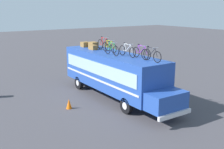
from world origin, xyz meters
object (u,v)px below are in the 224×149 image
(rooftop_bicycle_2, at_px, (109,47))
(rooftop_bicycle_6, at_px, (151,55))
(bus, at_px, (114,72))
(luggage_bag_2, at_px, (93,45))
(rooftop_bicycle_5, at_px, (141,53))
(luggage_bag_3, at_px, (93,47))
(luggage_bag_1, at_px, (85,44))
(rooftop_bicycle_4, at_px, (127,51))
(rooftop_bicycle_3, at_px, (112,49))
(traffic_cone, at_px, (69,104))
(rooftop_bicycle_1, at_px, (104,44))

(rooftop_bicycle_2, bearing_deg, rooftop_bicycle_6, 2.58)
(bus, bearing_deg, rooftop_bicycle_6, 4.87)
(luggage_bag_2, relative_size, rooftop_bicycle_2, 0.43)
(rooftop_bicycle_5, bearing_deg, luggage_bag_3, -172.61)
(luggage_bag_1, distance_m, rooftop_bicycle_4, 5.42)
(rooftop_bicycle_3, height_order, rooftop_bicycle_4, rooftop_bicycle_3)
(rooftop_bicycle_3, distance_m, rooftop_bicycle_4, 1.13)
(luggage_bag_1, relative_size, rooftop_bicycle_3, 0.35)
(luggage_bag_2, xyz_separation_m, rooftop_bicycle_4, (4.63, -0.18, 0.14))
(bus, xyz_separation_m, rooftop_bicycle_2, (-0.74, 0.10, 1.62))
(bus, relative_size, traffic_cone, 17.55)
(rooftop_bicycle_5, bearing_deg, rooftop_bicycle_4, -164.62)
(rooftop_bicycle_1, xyz_separation_m, traffic_cone, (2.18, -3.93, -3.16))
(luggage_bag_1, bearing_deg, luggage_bag_3, -7.31)
(luggage_bag_3, height_order, rooftop_bicycle_2, rooftop_bicycle_2)
(luggage_bag_1, bearing_deg, luggage_bag_2, 21.68)
(bus, height_order, rooftop_bicycle_5, rooftop_bicycle_5)
(rooftop_bicycle_5, relative_size, traffic_cone, 2.76)
(luggage_bag_2, height_order, rooftop_bicycle_5, rooftop_bicycle_5)
(rooftop_bicycle_4, relative_size, traffic_cone, 2.81)
(rooftop_bicycle_1, bearing_deg, rooftop_bicycle_3, -19.29)
(luggage_bag_1, distance_m, rooftop_bicycle_3, 4.44)
(luggage_bag_1, xyz_separation_m, luggage_bag_2, (0.78, 0.31, 0.03))
(rooftop_bicycle_2, bearing_deg, rooftop_bicycle_1, 167.35)
(luggage_bag_2, bearing_deg, rooftop_bicycle_4, -2.27)
(rooftop_bicycle_4, bearing_deg, rooftop_bicycle_1, 175.76)
(rooftop_bicycle_2, height_order, rooftop_bicycle_5, rooftop_bicycle_2)
(bus, bearing_deg, luggage_bag_1, -179.80)
(bus, xyz_separation_m, rooftop_bicycle_3, (0.32, -0.41, 1.62))
(luggage_bag_2, relative_size, rooftop_bicycle_4, 0.43)
(rooftop_bicycle_6, bearing_deg, rooftop_bicycle_2, -177.42)
(rooftop_bicycle_6, bearing_deg, bus, -175.13)
(luggage_bag_3, bearing_deg, luggage_bag_1, 172.69)
(rooftop_bicycle_5, distance_m, traffic_cone, 5.46)
(luggage_bag_2, relative_size, rooftop_bicycle_3, 0.45)
(bus, bearing_deg, traffic_cone, -84.59)
(bus, height_order, rooftop_bicycle_1, rooftop_bicycle_1)
(luggage_bag_2, bearing_deg, rooftop_bicycle_1, 1.97)
(bus, distance_m, luggage_bag_2, 3.63)
(bus, relative_size, luggage_bag_3, 14.90)
(luggage_bag_3, bearing_deg, rooftop_bicycle_3, -3.83)
(rooftop_bicycle_3, relative_size, rooftop_bicycle_5, 0.98)
(rooftop_bicycle_5, bearing_deg, luggage_bag_1, -176.30)
(rooftop_bicycle_4, distance_m, traffic_cone, 4.93)
(bus, distance_m, rooftop_bicycle_4, 2.09)
(rooftop_bicycle_2, xyz_separation_m, traffic_cone, (1.08, -3.68, -3.13))
(bus, xyz_separation_m, luggage_bag_1, (-4.09, -0.01, 1.44))
(bus, xyz_separation_m, rooftop_bicycle_1, (-1.84, 0.35, 1.65))
(rooftop_bicycle_4, relative_size, rooftop_bicycle_6, 1.00)
(luggage_bag_2, distance_m, rooftop_bicycle_2, 2.58)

